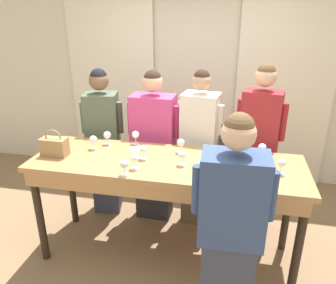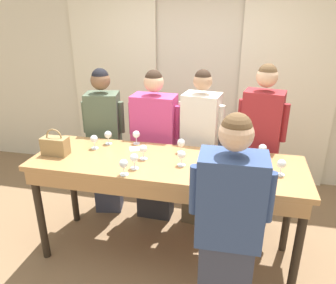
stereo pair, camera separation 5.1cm
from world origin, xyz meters
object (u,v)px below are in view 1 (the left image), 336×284
(wine_glass_front_mid, at_px, (93,140))
(wine_glass_by_bottle, at_px, (262,148))
(wine_bottle, at_px, (222,146))
(wine_glass_center_mid, at_px, (282,164))
(guest_striped_shirt, at_px, (258,150))
(wine_glass_front_right, at_px, (135,135))
(tasting_bar, at_px, (166,174))
(wine_glass_center_left, at_px, (182,155))
(guest_pink_top, at_px, (154,148))
(handbag, at_px, (54,146))
(guest_cream_sweater, at_px, (199,150))
(guest_olive_jacket, at_px, (104,142))
(host_pouring, at_px, (230,230))
(wine_glass_center_right, at_px, (107,135))
(wine_glass_back_left, at_px, (143,149))
(wine_glass_back_mid, at_px, (124,165))
(wine_glass_front_left, at_px, (212,150))
(wine_glass_back_right, at_px, (135,159))
(wine_glass_near_host, at_px, (181,143))

(wine_glass_front_mid, relative_size, wine_glass_by_bottle, 1.00)
(wine_bottle, height_order, wine_glass_center_mid, wine_bottle)
(wine_glass_center_mid, bearing_deg, guest_striped_shirt, 101.80)
(wine_glass_front_right, bearing_deg, tasting_bar, -43.20)
(wine_glass_center_left, distance_m, guest_pink_top, 0.83)
(handbag, height_order, guest_cream_sweater, guest_cream_sweater)
(guest_olive_jacket, relative_size, guest_striped_shirt, 0.94)
(host_pouring, bearing_deg, wine_glass_center_right, 142.88)
(wine_glass_center_mid, xyz_separation_m, host_pouring, (-0.37, -0.62, -0.24))
(wine_glass_back_left, bearing_deg, wine_bottle, 12.62)
(wine_glass_center_right, xyz_separation_m, wine_glass_back_mid, (0.37, -0.58, 0.00))
(wine_glass_front_mid, relative_size, guest_striped_shirt, 0.08)
(wine_glass_front_left, height_order, wine_glass_front_right, same)
(wine_bottle, distance_m, guest_striped_shirt, 0.62)
(wine_glass_back_mid, xyz_separation_m, guest_pink_top, (-0.00, 0.94, -0.25))
(wine_glass_center_right, bearing_deg, wine_glass_by_bottle, -0.47)
(wine_glass_back_right, xyz_separation_m, guest_pink_top, (-0.05, 0.82, -0.25))
(wine_glass_center_mid, relative_size, wine_glass_back_left, 1.00)
(wine_glass_near_host, bearing_deg, wine_glass_center_mid, -16.54)
(wine_glass_center_left, height_order, guest_olive_jacket, guest_olive_jacket)
(wine_bottle, height_order, host_pouring, host_pouring)
(wine_glass_front_mid, height_order, guest_olive_jacket, guest_olive_jacket)
(wine_glass_center_left, relative_size, guest_olive_jacket, 0.08)
(guest_pink_top, bearing_deg, wine_glass_center_left, -58.12)
(wine_glass_center_mid, height_order, guest_striped_shirt, guest_striped_shirt)
(wine_glass_back_mid, relative_size, wine_glass_near_host, 1.00)
(wine_glass_front_left, distance_m, wine_glass_near_host, 0.32)
(wine_glass_back_left, xyz_separation_m, guest_olive_jacket, (-0.64, 0.62, -0.23))
(wine_glass_back_right, bearing_deg, host_pouring, -30.31)
(wine_glass_by_bottle, bearing_deg, wine_glass_back_mid, -152.42)
(wine_glass_center_left, xyz_separation_m, wine_glass_back_mid, (-0.42, -0.27, 0.00))
(wine_glass_center_right, xyz_separation_m, guest_striped_shirt, (1.46, 0.36, -0.18))
(wine_glass_front_right, bearing_deg, wine_glass_back_mid, -80.67)
(tasting_bar, bearing_deg, host_pouring, -47.79)
(wine_glass_back_left, relative_size, guest_cream_sweater, 0.08)
(wine_glass_by_bottle, xyz_separation_m, guest_striped_shirt, (-0.01, 0.37, -0.18))
(wine_glass_back_mid, bearing_deg, wine_glass_by_bottle, 27.58)
(host_pouring, bearing_deg, wine_glass_back_left, 139.54)
(wine_glass_front_mid, distance_m, host_pouring, 1.55)
(wine_glass_center_right, xyz_separation_m, host_pouring, (1.23, -0.93, -0.24))
(handbag, distance_m, guest_striped_shirt, 1.96)
(wine_glass_back_mid, height_order, host_pouring, host_pouring)
(tasting_bar, xyz_separation_m, handbag, (-1.01, -0.06, 0.20))
(wine_glass_center_mid, distance_m, wine_glass_by_bottle, 0.32)
(guest_pink_top, bearing_deg, handbag, -136.37)
(wine_glass_front_right, height_order, host_pouring, host_pouring)
(wine_bottle, bearing_deg, wine_glass_center_left, -147.28)
(wine_glass_front_left, bearing_deg, wine_glass_front_right, 163.70)
(wine_bottle, relative_size, wine_glass_back_mid, 2.36)
(wine_bottle, distance_m, wine_glass_front_mid, 1.19)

